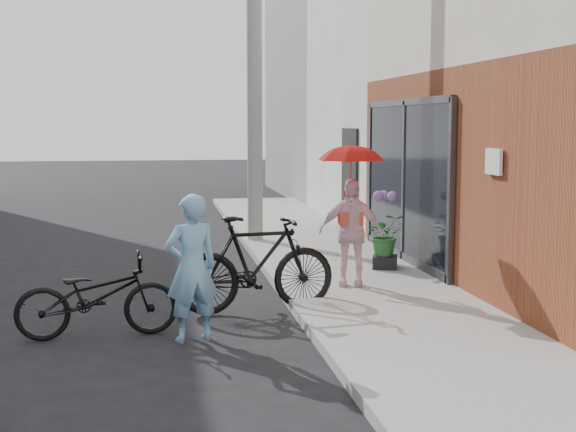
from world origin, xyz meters
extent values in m
plane|color=black|center=(0.00, 0.00, 0.00)|extent=(80.00, 80.00, 0.00)
cube|color=gray|center=(2.10, 2.00, 0.06)|extent=(2.20, 24.00, 0.12)
cube|color=#9E9E99|center=(0.94, 2.00, 0.06)|extent=(0.12, 24.00, 0.12)
cube|color=black|center=(3.16, 3.50, 1.36)|extent=(0.06, 3.80, 2.40)
cube|color=white|center=(3.16, 0.20, 1.82)|extent=(0.04, 0.40, 0.30)
cube|color=white|center=(7.20, 9.00, 3.50)|extent=(8.00, 6.00, 7.00)
cube|color=gray|center=(7.20, 16.00, 3.50)|extent=(8.00, 8.00, 7.00)
cylinder|color=#9E9E99|center=(1.10, 6.00, 3.50)|extent=(0.28, 0.28, 7.00)
imported|color=#76AAD1|center=(-0.34, -0.31, 0.77)|extent=(0.65, 0.51, 1.54)
imported|color=black|center=(-1.33, -0.01, 0.44)|extent=(1.74, 0.74, 0.89)
imported|color=black|center=(0.48, 0.87, 0.58)|extent=(2.01, 0.85, 1.17)
imported|color=silver|center=(1.83, 1.65, 0.83)|extent=(0.90, 0.57, 1.42)
imported|color=red|center=(1.83, 1.65, 1.90)|extent=(0.82, 0.82, 0.72)
cube|color=black|center=(2.64, 2.78, 0.21)|extent=(0.45, 0.45, 0.19)
imported|color=#29672D|center=(2.64, 2.78, 0.62)|extent=(0.57, 0.49, 0.63)
camera|label=1|loc=(-0.69, -8.53, 2.28)|focal=50.00mm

